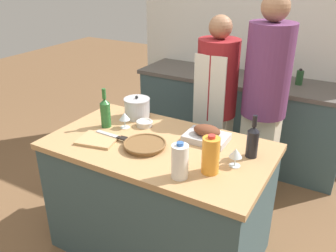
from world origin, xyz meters
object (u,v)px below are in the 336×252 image
object	(u,v)px
wicker_basket	(145,145)
knife_chef	(115,136)
condiment_bottle_short	(235,65)
mixing_bowl	(144,123)
wine_bottle_dark	(105,112)
wine_bottle_green	(253,141)
roasting_pan	(207,135)
condiment_bottle_extra	(267,72)
wine_glass_right	(125,117)
condiment_bottle_tall	(300,78)
cutting_board	(98,140)
wine_glass_left	(236,154)
knife_paring	(113,135)
milk_jug	(180,161)
juice_jug	(211,155)
person_cook_aproned	(216,102)
stock_pot	(137,108)
person_cook_guest	(265,99)

from	to	relation	value
wicker_basket	knife_chef	bearing A→B (deg)	179.60
condiment_bottle_short	mixing_bowl	bearing A→B (deg)	-95.02
wine_bottle_dark	condiment_bottle_short	xyz separation A→B (m)	(0.37, 1.66, 0.01)
wine_bottle_green	condiment_bottle_short	distance (m)	1.70
roasting_pan	condiment_bottle_extra	world-z (taller)	condiment_bottle_extra
roasting_pan	wine_glass_right	bearing A→B (deg)	-170.07
condiment_bottle_tall	condiment_bottle_short	bearing A→B (deg)	177.62
cutting_board	wine_glass_left	size ratio (longest dim) A/B	2.48
wicker_basket	condiment_bottle_short	xyz separation A→B (m)	(-0.05, 1.79, 0.10)
cutting_board	wine_bottle_green	xyz separation A→B (m)	(0.96, 0.31, 0.10)
knife_paring	milk_jug	bearing A→B (deg)	-19.24
juice_jug	knife_chef	xyz separation A→B (m)	(-0.73, 0.06, -0.09)
roasting_pan	wine_glass_left	distance (m)	0.35
roasting_pan	wine_bottle_green	size ratio (longest dim) A/B	1.06
knife_chef	condiment_bottle_short	bearing A→B (deg)	83.81
wine_bottle_dark	condiment_bottle_short	world-z (taller)	wine_bottle_dark
milk_jug	person_cook_aproned	distance (m)	1.19
wicker_basket	wine_glass_right	world-z (taller)	wine_glass_right
mixing_bowl	condiment_bottle_extra	xyz separation A→B (m)	(0.47, 1.51, 0.07)
wine_bottle_dark	stock_pot	bearing A→B (deg)	68.47
stock_pot	wine_bottle_green	distance (m)	0.97
wine_bottle_dark	person_cook_guest	world-z (taller)	person_cook_guest
mixing_bowl	person_cook_guest	size ratio (longest dim) A/B	0.07
condiment_bottle_tall	cutting_board	bearing A→B (deg)	-116.72
knife_chef	wine_bottle_dark	bearing A→B (deg)	143.46
wine_bottle_green	condiment_bottle_tall	world-z (taller)	wine_bottle_green
milk_jug	wine_glass_left	distance (m)	0.35
cutting_board	wine_glass_left	distance (m)	0.92
stock_pot	person_cook_guest	xyz separation A→B (m)	(0.81, 0.58, 0.04)
wine_bottle_green	wine_glass_left	xyz separation A→B (m)	(-0.05, -0.16, -0.03)
milk_jug	stock_pot	bearing A→B (deg)	139.74
wine_bottle_green	mixing_bowl	bearing A→B (deg)	177.05
knife_chef	person_cook_guest	distance (m)	1.22
knife_chef	person_cook_guest	world-z (taller)	person_cook_guest
roasting_pan	person_cook_aproned	xyz separation A→B (m)	(-0.22, 0.68, -0.03)
knife_paring	cutting_board	bearing A→B (deg)	-108.74
knife_paring	person_cook_aproned	bearing A→B (deg)	68.20
mixing_bowl	wine_glass_left	world-z (taller)	wine_glass_left
condiment_bottle_extra	person_cook_guest	distance (m)	0.85
wicker_basket	person_cook_guest	bearing A→B (deg)	63.08
wicker_basket	milk_jug	bearing A→B (deg)	-27.92
wicker_basket	person_cook_aproned	distance (m)	0.97
wine_bottle_green	condiment_bottle_tall	size ratio (longest dim) A/B	1.78
cutting_board	wine_bottle_green	bearing A→B (deg)	17.95
mixing_bowl	stock_pot	bearing A→B (deg)	141.34
stock_pot	wine_bottle_dark	xyz separation A→B (m)	(-0.10, -0.25, 0.04)
mixing_bowl	wine_glass_left	distance (m)	0.79
stock_pot	knife_paring	world-z (taller)	stock_pot
knife_paring	person_cook_aproned	size ratio (longest dim) A/B	0.15
person_cook_guest	wine_glass_left	bearing A→B (deg)	-80.89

